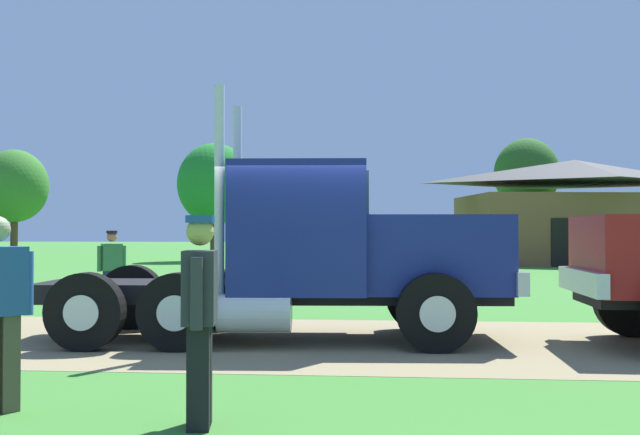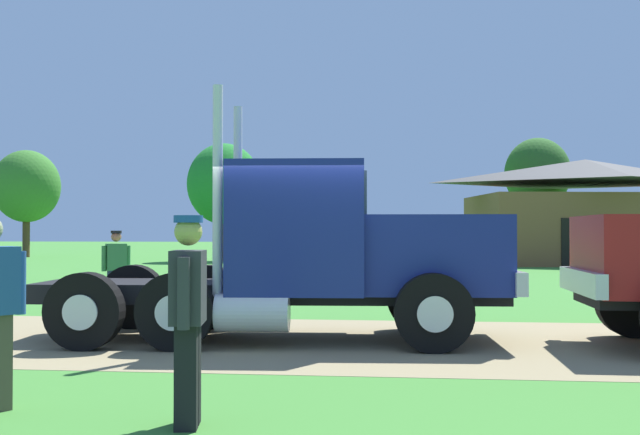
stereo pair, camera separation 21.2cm
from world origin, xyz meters
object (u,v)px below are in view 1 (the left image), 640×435
Objects in this scene: visitor_by_barrel at (200,310)px; visitor_far_side at (112,267)px; truck_foreground_white at (323,255)px; shed_building at (575,213)px.

visitor_by_barrel is 1.07× the size of visitor_far_side.
shed_building is (10.29, 27.09, 1.23)m from truck_foreground_white.
truck_foreground_white is 4.06× the size of visitor_by_barrel.
shed_building is at bearing 56.77° from visitor_far_side.
visitor_far_side is 27.54m from shed_building.
shed_building is (10.88, 32.12, 1.53)m from visitor_by_barrel.
visitor_by_barrel is 0.14× the size of shed_building.
shed_building reaches higher than truck_foreground_white.
visitor_by_barrel is at bearing -108.71° from shed_building.
visitor_far_side is at bearing 139.43° from truck_foreground_white.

